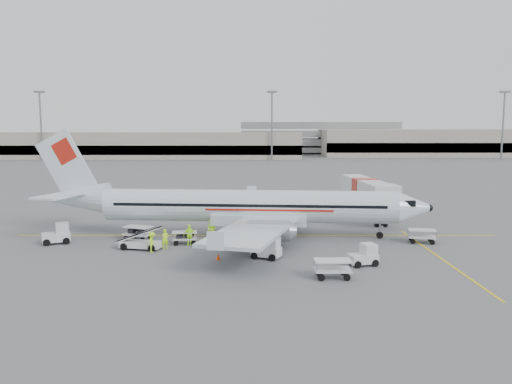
# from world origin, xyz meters

# --- Properties ---
(ground) EXTENTS (360.00, 360.00, 0.00)m
(ground) POSITION_xyz_m (0.00, 0.00, 0.00)
(ground) COLOR #56595B
(stripe_lead) EXTENTS (44.00, 0.20, 0.01)m
(stripe_lead) POSITION_xyz_m (0.00, 0.00, 0.01)
(stripe_lead) COLOR yellow
(stripe_lead) RESTS_ON ground
(stripe_cross) EXTENTS (0.20, 20.00, 0.01)m
(stripe_cross) POSITION_xyz_m (14.00, -8.00, 0.01)
(stripe_cross) COLOR yellow
(stripe_cross) RESTS_ON ground
(terminal_west) EXTENTS (110.00, 22.00, 9.00)m
(terminal_west) POSITION_xyz_m (-40.00, 130.00, 4.50)
(terminal_west) COLOR gray
(terminal_west) RESTS_ON ground
(terminal_east) EXTENTS (90.00, 26.00, 10.00)m
(terminal_east) POSITION_xyz_m (70.00, 145.00, 5.00)
(terminal_east) COLOR gray
(terminal_east) RESTS_ON ground
(parking_garage) EXTENTS (62.00, 24.00, 14.00)m
(parking_garage) POSITION_xyz_m (25.00, 160.00, 7.00)
(parking_garage) COLOR slate
(parking_garage) RESTS_ON ground
(treeline) EXTENTS (300.00, 3.00, 6.00)m
(treeline) POSITION_xyz_m (0.00, 175.00, 3.00)
(treeline) COLOR black
(treeline) RESTS_ON ground
(mast_west) EXTENTS (3.20, 1.20, 22.00)m
(mast_west) POSITION_xyz_m (-70.00, 118.00, 11.00)
(mast_west) COLOR slate
(mast_west) RESTS_ON ground
(mast_center) EXTENTS (3.20, 1.20, 22.00)m
(mast_center) POSITION_xyz_m (5.00, 118.00, 11.00)
(mast_center) COLOR slate
(mast_center) RESTS_ON ground
(mast_east) EXTENTS (3.20, 1.20, 22.00)m
(mast_east) POSITION_xyz_m (80.00, 118.00, 11.00)
(mast_east) COLOR slate
(mast_east) RESTS_ON ground
(aircraft) EXTENTS (36.78, 29.87, 9.58)m
(aircraft) POSITION_xyz_m (-0.62, -0.34, 4.79)
(aircraft) COLOR silver
(aircraft) RESTS_ON ground
(jet_bridge) EXTENTS (4.24, 16.59, 4.31)m
(jet_bridge) POSITION_xyz_m (12.12, 10.10, 2.15)
(jet_bridge) COLOR silver
(jet_bridge) RESTS_ON ground
(belt_loader) EXTENTS (4.71, 2.58, 2.41)m
(belt_loader) POSITION_xyz_m (-9.35, -5.32, 1.21)
(belt_loader) COLOR silver
(belt_loader) RESTS_ON ground
(tug_fore) EXTENTS (2.27, 1.69, 1.56)m
(tug_fore) POSITION_xyz_m (7.67, -10.21, 0.78)
(tug_fore) COLOR silver
(tug_fore) RESTS_ON ground
(tug_mid) EXTENTS (2.44, 1.96, 1.65)m
(tug_mid) POSITION_xyz_m (0.78, -8.25, 0.82)
(tug_mid) COLOR silver
(tug_mid) RESTS_ON ground
(tug_aft) EXTENTS (2.60, 2.10, 1.75)m
(tug_aft) POSITION_xyz_m (-17.09, -3.31, 0.88)
(tug_aft) COLOR silver
(tug_aft) RESTS_ON ground
(cart_loaded_a) EXTENTS (2.76, 2.18, 1.26)m
(cart_loaded_a) POSITION_xyz_m (-10.38, -2.00, 0.63)
(cart_loaded_a) COLOR silver
(cart_loaded_a) RESTS_ON ground
(cart_loaded_b) EXTENTS (2.21, 1.46, 1.09)m
(cart_loaded_b) POSITION_xyz_m (-6.06, -3.49, 0.54)
(cart_loaded_b) COLOR silver
(cart_loaded_b) RESTS_ON ground
(cart_empty_a) EXTENTS (2.41, 1.47, 1.24)m
(cart_empty_a) POSITION_xyz_m (5.03, -13.34, 0.62)
(cart_empty_a) COLOR silver
(cart_empty_a) RESTS_ON ground
(cart_empty_b) EXTENTS (2.48, 1.73, 1.19)m
(cart_empty_b) POSITION_xyz_m (14.27, -3.00, 0.59)
(cart_empty_b) COLOR silver
(cart_empty_b) RESTS_ON ground
(cone_port) EXTENTS (0.35, 0.35, 0.57)m
(cone_port) POSITION_xyz_m (-3.09, 15.15, 0.28)
(cone_port) COLOR #FD3F08
(cone_port) RESTS_ON ground
(cone_stbd) EXTENTS (0.33, 0.33, 0.54)m
(cone_stbd) POSITION_xyz_m (-2.83, -8.68, 0.27)
(cone_stbd) COLOR #FD3F08
(cone_stbd) RESTS_ON ground
(crew_a) EXTENTS (0.71, 0.69, 1.65)m
(crew_a) POSITION_xyz_m (-7.40, -5.22, 0.83)
(crew_a) COLOR #ABF11B
(crew_a) RESTS_ON ground
(crew_b) EXTENTS (1.12, 1.06, 1.84)m
(crew_b) POSITION_xyz_m (-3.94, -1.50, 0.92)
(crew_b) COLOR #ABF11B
(crew_b) RESTS_ON ground
(crew_c) EXTENTS (0.64, 1.07, 1.62)m
(crew_c) POSITION_xyz_m (-8.26, -6.28, 0.81)
(crew_c) COLOR #ABF11B
(crew_c) RESTS_ON ground
(crew_d) EXTENTS (1.12, 0.68, 1.77)m
(crew_d) POSITION_xyz_m (-5.59, -3.89, 0.89)
(crew_d) COLOR #ABF11B
(crew_d) RESTS_ON ground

